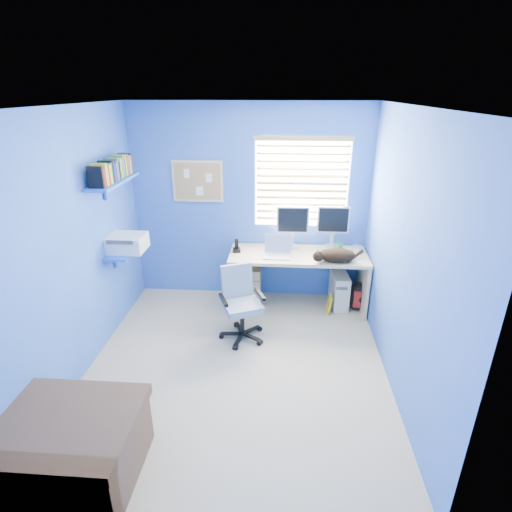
# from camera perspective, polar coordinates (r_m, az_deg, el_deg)

# --- Properties ---
(floor) EXTENTS (3.00, 3.20, 0.00)m
(floor) POSITION_cam_1_polar(r_m,az_deg,el_deg) (4.26, -2.73, -15.29)
(floor) COLOR tan
(floor) RESTS_ON ground
(ceiling) EXTENTS (3.00, 3.20, 0.00)m
(ceiling) POSITION_cam_1_polar(r_m,az_deg,el_deg) (3.35, -3.58, 20.61)
(ceiling) COLOR white
(ceiling) RESTS_ON wall_back
(wall_back) EXTENTS (3.00, 0.01, 2.50)m
(wall_back) POSITION_cam_1_polar(r_m,az_deg,el_deg) (5.13, -0.93, 7.27)
(wall_back) COLOR blue
(wall_back) RESTS_ON ground
(wall_front) EXTENTS (3.00, 0.01, 2.50)m
(wall_front) POSITION_cam_1_polar(r_m,az_deg,el_deg) (2.25, -8.19, -15.27)
(wall_front) COLOR blue
(wall_front) RESTS_ON ground
(wall_left) EXTENTS (0.01, 3.20, 2.50)m
(wall_left) POSITION_cam_1_polar(r_m,az_deg,el_deg) (4.08, -24.48, 0.98)
(wall_left) COLOR blue
(wall_left) RESTS_ON ground
(wall_right) EXTENTS (0.01, 3.20, 2.50)m
(wall_right) POSITION_cam_1_polar(r_m,az_deg,el_deg) (3.75, 20.28, -0.20)
(wall_right) COLOR blue
(wall_right) RESTS_ON ground
(desk) EXTENTS (1.70, 0.65, 0.74)m
(desk) POSITION_cam_1_polar(r_m,az_deg,el_deg) (5.11, 5.89, -3.51)
(desk) COLOR tan
(desk) RESTS_ON floor
(laptop) EXTENTS (0.34, 0.27, 0.22)m
(laptop) POSITION_cam_1_polar(r_m,az_deg,el_deg) (4.81, 3.09, 1.14)
(laptop) COLOR silver
(laptop) RESTS_ON desk
(monitor_left) EXTENTS (0.40, 0.13, 0.54)m
(monitor_left) POSITION_cam_1_polar(r_m,az_deg,el_deg) (5.07, 5.23, 4.14)
(monitor_left) COLOR silver
(monitor_left) RESTS_ON desk
(monitor_right) EXTENTS (0.40, 0.12, 0.54)m
(monitor_right) POSITION_cam_1_polar(r_m,az_deg,el_deg) (5.14, 10.88, 4.10)
(monitor_right) COLOR silver
(monitor_right) RESTS_ON desk
(phone) EXTENTS (0.11, 0.13, 0.17)m
(phone) POSITION_cam_1_polar(r_m,az_deg,el_deg) (4.97, -2.80, 1.55)
(phone) COLOR black
(phone) RESTS_ON desk
(mug) EXTENTS (0.10, 0.09, 0.10)m
(mug) POSITION_cam_1_polar(r_m,az_deg,el_deg) (5.13, 11.79, 1.37)
(mug) COLOR #2C8A57
(mug) RESTS_ON desk
(cd_spindle) EXTENTS (0.13, 0.13, 0.07)m
(cd_spindle) POSITION_cam_1_polar(r_m,az_deg,el_deg) (5.15, 14.25, 1.01)
(cd_spindle) COLOR silver
(cd_spindle) RESTS_ON desk
(cat) EXTENTS (0.50, 0.37, 0.16)m
(cat) POSITION_cam_1_polar(r_m,az_deg,el_deg) (4.77, 11.45, 0.10)
(cat) COLOR black
(cat) RESTS_ON desk
(tower_pc) EXTENTS (0.22, 0.45, 0.45)m
(tower_pc) POSITION_cam_1_polar(r_m,az_deg,el_deg) (5.29, 11.77, -4.71)
(tower_pc) COLOR beige
(tower_pc) RESTS_ON floor
(drawer_boxes) EXTENTS (0.35, 0.28, 0.54)m
(drawer_boxes) POSITION_cam_1_polar(r_m,az_deg,el_deg) (5.17, -1.29, -4.28)
(drawer_boxes) COLOR tan
(drawer_boxes) RESTS_ON floor
(yellow_book) EXTENTS (0.03, 0.17, 0.24)m
(yellow_book) POSITION_cam_1_polar(r_m,az_deg,el_deg) (5.14, 10.39, -6.75)
(yellow_book) COLOR yellow
(yellow_book) RESTS_ON floor
(backpack) EXTENTS (0.33, 0.26, 0.37)m
(backpack) POSITION_cam_1_polar(r_m,az_deg,el_deg) (5.28, 14.54, -5.51)
(backpack) COLOR black
(backpack) RESTS_ON floor
(bed_corner) EXTENTS (1.09, 0.77, 0.52)m
(bed_corner) POSITION_cam_1_polar(r_m,az_deg,el_deg) (3.46, -26.24, -23.36)
(bed_corner) COLOR #473324
(bed_corner) RESTS_ON floor
(office_chair) EXTENTS (0.63, 0.63, 0.83)m
(office_chair) POSITION_cam_1_polar(r_m,az_deg,el_deg) (4.52, -2.15, -8.01)
(office_chair) COLOR black
(office_chair) RESTS_ON floor
(window_blinds) EXTENTS (1.15, 0.05, 1.10)m
(window_blinds) POSITION_cam_1_polar(r_m,az_deg,el_deg) (5.01, 6.56, 10.29)
(window_blinds) COLOR white
(window_blinds) RESTS_ON ground
(corkboard) EXTENTS (0.64, 0.02, 0.52)m
(corkboard) POSITION_cam_1_polar(r_m,az_deg,el_deg) (5.13, -8.34, 10.50)
(corkboard) COLOR tan
(corkboard) RESTS_ON ground
(wall_shelves) EXTENTS (0.42, 0.90, 1.05)m
(wall_shelves) POSITION_cam_1_polar(r_m,az_deg,el_deg) (4.60, -19.04, 6.56)
(wall_shelves) COLOR blue
(wall_shelves) RESTS_ON ground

